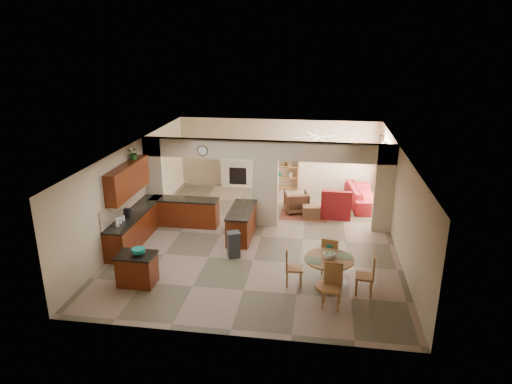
# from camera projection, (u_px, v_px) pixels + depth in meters

# --- Properties ---
(floor) EXTENTS (10.00, 10.00, 0.00)m
(floor) POSITION_uv_depth(u_px,v_px,m) (261.00, 237.00, 14.09)
(floor) COLOR gray
(floor) RESTS_ON ground
(ceiling) EXTENTS (10.00, 10.00, 0.00)m
(ceiling) POSITION_uv_depth(u_px,v_px,m) (262.00, 148.00, 13.20)
(ceiling) COLOR white
(ceiling) RESTS_ON wall_back
(wall_back) EXTENTS (8.00, 0.00, 8.00)m
(wall_back) POSITION_uv_depth(u_px,v_px,m) (278.00, 154.00, 18.33)
(wall_back) COLOR #C2B28E
(wall_back) RESTS_ON floor
(wall_front) EXTENTS (8.00, 0.00, 8.00)m
(wall_front) POSITION_uv_depth(u_px,v_px,m) (228.00, 275.00, 8.96)
(wall_front) COLOR #C2B28E
(wall_front) RESTS_ON floor
(wall_left) EXTENTS (0.00, 10.00, 10.00)m
(wall_left) POSITION_uv_depth(u_px,v_px,m) (134.00, 188.00, 14.19)
(wall_left) COLOR #C2B28E
(wall_left) RESTS_ON floor
(wall_right) EXTENTS (0.00, 10.00, 10.00)m
(wall_right) POSITION_uv_depth(u_px,v_px,m) (399.00, 200.00, 13.10)
(wall_right) COLOR #C2B28E
(wall_right) RESTS_ON floor
(partition_left_pier) EXTENTS (0.60, 0.25, 2.80)m
(partition_left_pier) POSITION_uv_depth(u_px,v_px,m) (155.00, 179.00, 15.09)
(partition_left_pier) COLOR #C2B28E
(partition_left_pier) RESTS_ON floor
(partition_center_pier) EXTENTS (0.80, 0.25, 2.20)m
(partition_center_pier) POSITION_uv_depth(u_px,v_px,m) (266.00, 193.00, 14.68)
(partition_center_pier) COLOR #C2B28E
(partition_center_pier) RESTS_ON floor
(partition_right_pier) EXTENTS (0.60, 0.25, 2.80)m
(partition_right_pier) POSITION_uv_depth(u_px,v_px,m) (384.00, 189.00, 14.08)
(partition_right_pier) COLOR #C2B28E
(partition_right_pier) RESTS_ON floor
(partition_header) EXTENTS (8.00, 0.25, 0.60)m
(partition_header) POSITION_uv_depth(u_px,v_px,m) (266.00, 150.00, 14.23)
(partition_header) COLOR #C2B28E
(partition_header) RESTS_ON partition_center_pier
(kitchen_counter) EXTENTS (2.52, 3.29, 1.48)m
(kitchen_counter) POSITION_uv_depth(u_px,v_px,m) (156.00, 220.00, 14.16)
(kitchen_counter) COLOR #431507
(kitchen_counter) RESTS_ON floor
(upper_cabinets) EXTENTS (0.35, 2.40, 0.90)m
(upper_cabinets) POSITION_uv_depth(u_px,v_px,m) (128.00, 180.00, 13.25)
(upper_cabinets) COLOR #431507
(upper_cabinets) RESTS_ON wall_left
(peninsula) EXTENTS (0.70, 1.85, 0.91)m
(peninsula) POSITION_uv_depth(u_px,v_px,m) (241.00, 223.00, 13.92)
(peninsula) COLOR #431507
(peninsula) RESTS_ON floor
(wall_clock) EXTENTS (0.34, 0.03, 0.34)m
(wall_clock) POSITION_uv_depth(u_px,v_px,m) (202.00, 151.00, 14.38)
(wall_clock) COLOR #4C3419
(wall_clock) RESTS_ON partition_header
(rug) EXTENTS (1.60, 1.30, 0.01)m
(rug) POSITION_uv_depth(u_px,v_px,m) (303.00, 214.00, 15.90)
(rug) COLOR brown
(rug) RESTS_ON floor
(fireplace) EXTENTS (1.60, 0.35, 1.20)m
(fireplace) POSITION_uv_depth(u_px,v_px,m) (238.00, 172.00, 18.65)
(fireplace) COLOR beige
(fireplace) RESTS_ON floor
(shelving_unit) EXTENTS (1.00, 0.32, 1.80)m
(shelving_unit) POSITION_uv_depth(u_px,v_px,m) (286.00, 168.00, 18.28)
(shelving_unit) COLOR #9A6335
(shelving_unit) RESTS_ON floor
(window_a) EXTENTS (0.02, 0.90, 1.90)m
(window_a) POSITION_uv_depth(u_px,v_px,m) (387.00, 183.00, 15.32)
(window_a) COLOR white
(window_a) RESTS_ON wall_right
(window_b) EXTENTS (0.02, 0.90, 1.90)m
(window_b) POSITION_uv_depth(u_px,v_px,m) (382.00, 169.00, 16.92)
(window_b) COLOR white
(window_b) RESTS_ON wall_right
(glazed_door) EXTENTS (0.02, 0.70, 2.10)m
(glazed_door) POSITION_uv_depth(u_px,v_px,m) (384.00, 180.00, 16.17)
(glazed_door) COLOR white
(glazed_door) RESTS_ON wall_right
(drape_a_left) EXTENTS (0.10, 0.28, 2.30)m
(drape_a_left) POSITION_uv_depth(u_px,v_px,m) (389.00, 188.00, 14.77)
(drape_a_left) COLOR #431B1B
(drape_a_left) RESTS_ON wall_right
(drape_a_right) EXTENTS (0.10, 0.28, 2.30)m
(drape_a_right) POSITION_uv_depth(u_px,v_px,m) (384.00, 178.00, 15.89)
(drape_a_right) COLOR #431B1B
(drape_a_right) RESTS_ON wall_right
(drape_b_left) EXTENTS (0.10, 0.28, 2.30)m
(drape_b_left) POSITION_uv_depth(u_px,v_px,m) (382.00, 174.00, 16.36)
(drape_b_left) COLOR #431B1B
(drape_b_left) RESTS_ON wall_right
(drape_b_right) EXTENTS (0.10, 0.28, 2.30)m
(drape_b_right) POSITION_uv_depth(u_px,v_px,m) (379.00, 165.00, 17.49)
(drape_b_right) COLOR #431B1B
(drape_b_right) RESTS_ON wall_right
(ceiling_fan) EXTENTS (1.00, 1.00, 0.10)m
(ceiling_fan) POSITION_uv_depth(u_px,v_px,m) (316.00, 137.00, 15.88)
(ceiling_fan) COLOR white
(ceiling_fan) RESTS_ON ceiling
(kitchen_island) EXTENTS (0.94, 0.67, 0.81)m
(kitchen_island) POSITION_uv_depth(u_px,v_px,m) (137.00, 269.00, 11.25)
(kitchen_island) COLOR #431507
(kitchen_island) RESTS_ON floor
(teal_bowl) EXTENTS (0.33, 0.33, 0.16)m
(teal_bowl) POSITION_uv_depth(u_px,v_px,m) (138.00, 252.00, 11.09)
(teal_bowl) COLOR #148E78
(teal_bowl) RESTS_ON kitchen_island
(trash_can) EXTENTS (0.41, 0.38, 0.69)m
(trash_can) POSITION_uv_depth(u_px,v_px,m) (234.00, 246.00, 12.68)
(trash_can) COLOR #303033
(trash_can) RESTS_ON floor
(dining_table) EXTENTS (1.19, 1.19, 0.81)m
(dining_table) POSITION_uv_depth(u_px,v_px,m) (329.00, 269.00, 11.02)
(dining_table) COLOR #9A6335
(dining_table) RESTS_ON floor
(fruit_bowl) EXTENTS (0.29, 0.29, 0.16)m
(fruit_bowl) POSITION_uv_depth(u_px,v_px,m) (329.00, 255.00, 10.90)
(fruit_bowl) COLOR #79B426
(fruit_bowl) RESTS_ON dining_table
(sofa) EXTENTS (2.56, 1.26, 0.72)m
(sofa) POSITION_uv_depth(u_px,v_px,m) (363.00, 196.00, 16.67)
(sofa) COLOR maroon
(sofa) RESTS_ON floor
(chaise) EXTENTS (1.03, 0.85, 0.40)m
(chaise) POSITION_uv_depth(u_px,v_px,m) (335.00, 211.00, 15.65)
(chaise) COLOR maroon
(chaise) RESTS_ON floor
(armchair) EXTENTS (0.97, 0.99, 0.75)m
(armchair) POSITION_uv_depth(u_px,v_px,m) (296.00, 202.00, 15.98)
(armchair) COLOR maroon
(armchair) RESTS_ON floor
(ottoman) EXTENTS (0.64, 0.64, 0.43)m
(ottoman) POSITION_uv_depth(u_px,v_px,m) (311.00, 211.00, 15.56)
(ottoman) COLOR maroon
(ottoman) RESTS_ON floor
(plant) EXTENTS (0.42, 0.39, 0.40)m
(plant) POSITION_uv_depth(u_px,v_px,m) (134.00, 153.00, 13.58)
(plant) COLOR #194813
(plant) RESTS_ON upper_cabinets
(chair_north) EXTENTS (0.49, 0.49, 1.02)m
(chair_north) POSITION_uv_depth(u_px,v_px,m) (330.00, 255.00, 11.68)
(chair_north) COLOR #9A6335
(chair_north) RESTS_ON floor
(chair_east) EXTENTS (0.45, 0.45, 1.02)m
(chair_east) POSITION_uv_depth(u_px,v_px,m) (369.00, 273.00, 10.77)
(chair_east) COLOR #9A6335
(chair_east) RESTS_ON floor
(chair_south) EXTENTS (0.47, 0.47, 1.02)m
(chair_south) POSITION_uv_depth(u_px,v_px,m) (333.00, 283.00, 10.32)
(chair_south) COLOR #9A6335
(chair_south) RESTS_ON floor
(chair_west) EXTENTS (0.45, 0.45, 1.02)m
(chair_west) POSITION_uv_depth(u_px,v_px,m) (291.00, 264.00, 11.18)
(chair_west) COLOR #9A6335
(chair_west) RESTS_ON floor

